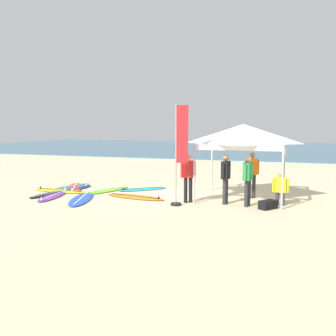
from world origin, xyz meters
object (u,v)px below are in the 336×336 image
Objects in this scene: surfboard_blue at (81,199)px; surfboard_red at (74,188)px; surfboard_teal at (71,187)px; banner_flag at (179,159)px; person_red at (188,175)px; person_orange at (252,172)px; surfboard_black at (51,194)px; person_green at (248,177)px; gear_bag_near_tent at (268,205)px; surfboard_lime at (106,190)px; canopy_tent at (243,134)px; person_black at (226,176)px; surfboard_navy at (71,189)px; surfboard_purple at (52,196)px; person_yellow at (281,186)px; surfboard_yellow at (60,191)px; surfboard_cyan at (143,189)px; surfboard_orange at (135,197)px.

surfboard_red is at bearing 129.20° from surfboard_blue.
banner_flag is at bearing -19.40° from surfboard_teal.
person_orange is at bearing 37.37° from person_red.
surfboard_black is 5.60m from person_red.
surfboard_black is at bearing -177.11° from person_green.
surfboard_black is 8.24m from gear_bag_near_tent.
person_green is at bearing -9.70° from surfboard_lime.
person_red is (3.80, 0.84, 0.95)m from surfboard_blue.
surfboard_lime is 1.43× the size of person_orange.
person_red is (-1.69, -1.35, -1.40)m from canopy_tent.
surfboard_teal is 7.18m from person_black.
surfboard_navy is 1.45× the size of person_green.
surfboard_purple is (0.23, -1.57, 0.00)m from surfboard_navy.
surfboard_black is at bearing 177.39° from banner_flag.
gear_bag_near_tent is (-0.35, -0.68, -0.52)m from person_yellow.
person_black reaches higher than surfboard_black.
surfboard_purple is at bearing -125.32° from surfboard_lime.
person_yellow is at bearing -5.34° from surfboard_teal.
surfboard_yellow is 8.29m from gear_bag_near_tent.
surfboard_teal is (-3.23, -0.44, -0.00)m from surfboard_cyan.
surfboard_yellow is (-3.46, 0.19, -0.00)m from surfboard_orange.
surfboard_purple is (-6.79, -2.16, -2.35)m from canopy_tent.
canopy_tent is 1.42× the size of surfboard_purple.
surfboard_black and surfboard_lime have the same top height.
surfboard_teal is at bearing 161.35° from surfboard_orange.
surfboard_navy is 8.43m from person_yellow.
canopy_tent is 4.82m from surfboard_cyan.
surfboard_cyan is at bearing 173.84° from canopy_tent.
person_red is at bearing 76.65° from banner_flag.
surfboard_purple is at bearing -73.70° from surfboard_teal.
canopy_tent is 5.03× the size of gear_bag_near_tent.
surfboard_blue is at bearing -157.68° from person_orange.
surfboard_blue is 5.99m from person_green.
surfboard_red is at bearing 161.49° from banner_flag.
banner_flag reaches higher than surfboard_purple.
surfboard_black is at bearing -82.80° from surfboard_teal.
canopy_tent is 7.68m from surfboard_yellow.
person_yellow is at bearing 26.55° from person_green.
surfboard_blue is (1.71, -0.49, -0.00)m from surfboard_black.
surfboard_orange is 1.02× the size of surfboard_yellow.
surfboard_blue is 6.57m from gear_bag_near_tent.
surfboard_cyan is (2.95, 0.63, 0.00)m from surfboard_red.
surfboard_red is 1.16× the size of surfboard_teal.
surfboard_lime is 1.25× the size of surfboard_cyan.
surfboard_black and surfboard_yellow have the same top height.
surfboard_blue is 5.27m from person_black.
surfboard_black is 0.95× the size of surfboard_teal.
person_orange is 2.02m from gear_bag_near_tent.
banner_flag reaches higher than surfboard_cyan.
surfboard_blue is 1.22× the size of surfboard_teal.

